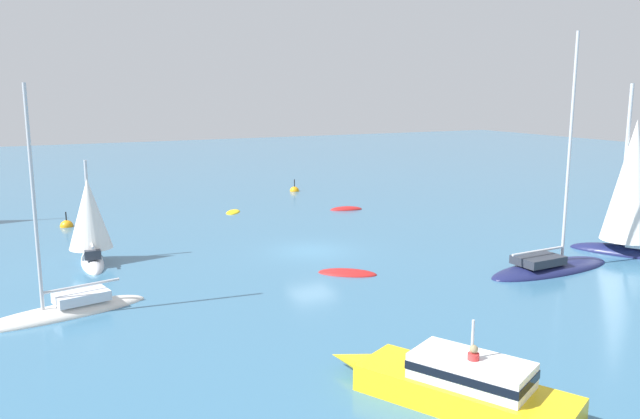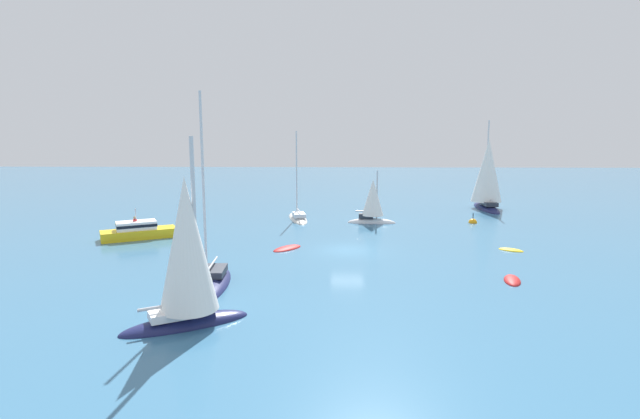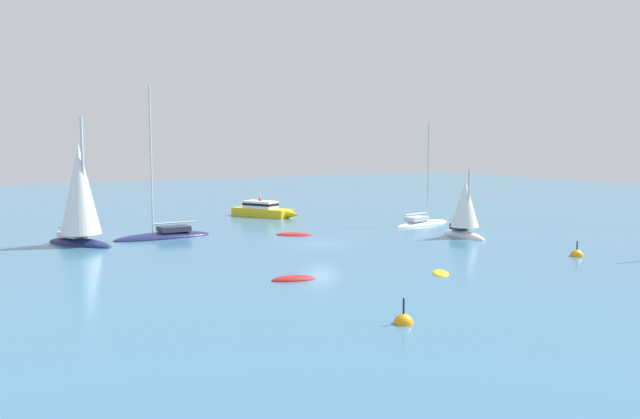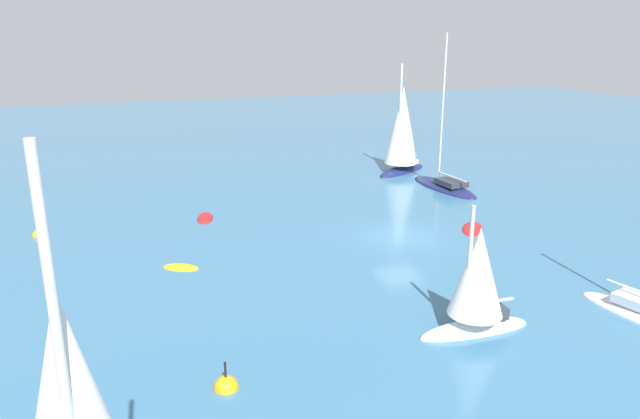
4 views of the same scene
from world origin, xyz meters
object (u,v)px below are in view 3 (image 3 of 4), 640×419
object	(u,v)px
sailboat	(465,212)
powerboat	(263,210)
skiff	(294,235)
sailboat_1	(80,199)
channel_buoy	(403,323)
tender	(440,274)
sloop	(422,223)
dinghy	(293,280)
ketch	(164,236)
mooring_buoy	(577,256)

from	to	relation	value
sailboat	powerboat	xyz separation A→B (m)	(-20.38, -7.28, -1.30)
powerboat	skiff	xyz separation A→B (m)	(12.88, -3.52, -0.64)
sailboat_1	channel_buoy	size ratio (longest dim) A/B	6.58
tender	skiff	world-z (taller)	skiff
sloop	channel_buoy	world-z (taller)	sloop
skiff	channel_buoy	xyz separation A→B (m)	(24.40, -8.11, 0.01)
tender	dinghy	xyz separation A→B (m)	(-2.67, -7.86, 0.00)
powerboat	tender	xyz separation A→B (m)	(30.28, -3.62, -0.64)
sailboat	channel_buoy	xyz separation A→B (m)	(16.90, -18.91, -1.93)
tender	sloop	xyz separation A→B (m)	(-17.40, 12.92, 0.14)
channel_buoy	dinghy	bearing A→B (deg)	179.18
sailboat	skiff	size ratio (longest dim) A/B	1.90
sailboat	dinghy	bearing A→B (deg)	-65.31
sailboat	sloop	size ratio (longest dim) A/B	0.61
sailboat_1	ketch	bearing A→B (deg)	65.43
dinghy	skiff	xyz separation A→B (m)	(-14.73, 7.97, 0.00)
ketch	powerboat	size ratio (longest dim) A/B	1.60
powerboat	skiff	size ratio (longest dim) A/B	2.45
sailboat	powerboat	world-z (taller)	sailboat
sloop	dinghy	xyz separation A→B (m)	(14.73, -20.78, -0.14)
channel_buoy	mooring_buoy	bearing A→B (deg)	109.64
tender	channel_buoy	distance (m)	10.64
tender	skiff	distance (m)	17.40
powerboat	channel_buoy	distance (m)	39.06
skiff	sailboat_1	bearing A→B (deg)	-154.69
powerboat	sloop	size ratio (longest dim) A/B	0.79
sailboat_1	dinghy	size ratio (longest dim) A/B	3.72
powerboat	channel_buoy	world-z (taller)	powerboat
sailboat	skiff	world-z (taller)	sailboat
channel_buoy	sailboat	bearing A→B (deg)	131.80
powerboat	tender	bearing A→B (deg)	-33.82
powerboat	dinghy	bearing A→B (deg)	-49.59
ketch	channel_buoy	distance (m)	28.30
powerboat	mooring_buoy	world-z (taller)	powerboat
ketch	powerboat	distance (m)	15.62
tender	mooring_buoy	size ratio (longest dim) A/B	1.48
tender	channel_buoy	size ratio (longest dim) A/B	1.42
skiff	ketch	bearing A→B (deg)	-164.94
sloop	channel_buoy	xyz separation A→B (m)	(24.41, -20.92, -0.14)
sailboat_1	channel_buoy	world-z (taller)	sailboat_1
sailboat	sailboat_1	size ratio (longest dim) A/B	0.60
dinghy	channel_buoy	size ratio (longest dim) A/B	1.77
mooring_buoy	sailboat_1	bearing A→B (deg)	-128.34
ketch	channel_buoy	bearing A→B (deg)	89.70
tender	mooring_buoy	xyz separation A→B (m)	(0.14, 11.25, 0.00)
tender	dinghy	bearing A→B (deg)	-75.16
ketch	powerboat	bearing A→B (deg)	-147.33
sloop	skiff	bearing A→B (deg)	167.85
sailboat_1	sailboat	bearing A→B (deg)	38.42
tender	sloop	bearing A→B (deg)	177.02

